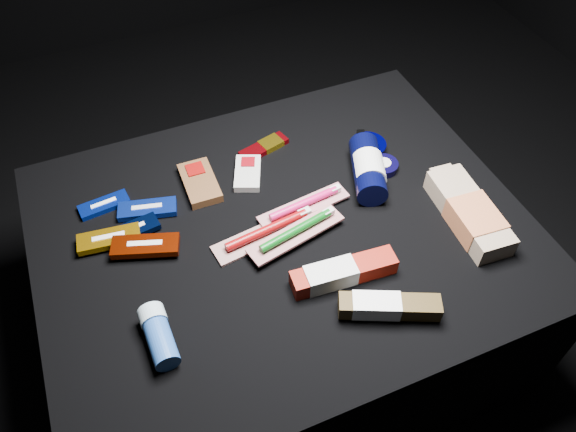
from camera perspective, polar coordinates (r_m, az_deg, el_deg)
name	(u,v)px	position (r m, az deg, el deg)	size (l,w,h in m)	color
ground	(284,326)	(1.47, -0.40, -11.16)	(3.00, 3.00, 0.00)	black
cloth_table	(284,283)	(1.30, -0.44, -6.82)	(0.98, 0.78, 0.40)	black
luna_bar_0	(104,205)	(1.24, -18.17, 1.08)	(0.11, 0.05, 0.01)	#0A28B2
luna_bar_1	(147,209)	(1.20, -14.09, 0.69)	(0.13, 0.07, 0.02)	#1131B4
luna_bar_2	(132,231)	(1.17, -15.59, -1.44)	(0.11, 0.06, 0.01)	black
luna_bar_3	(109,239)	(1.16, -17.71, -2.22)	(0.13, 0.06, 0.02)	#B87D09
luna_bar_4	(145,246)	(1.13, -14.28, -2.95)	(0.14, 0.09, 0.02)	maroon
clif_bar_0	(199,181)	(1.23, -9.01, 3.52)	(0.07, 0.13, 0.02)	brown
clif_bar_1	(248,172)	(1.24, -4.11, 4.51)	(0.09, 0.12, 0.02)	beige
power_bar	(266,146)	(1.30, -2.24, 7.10)	(0.12, 0.07, 0.01)	maroon
lotion_bottle	(368,168)	(1.22, 8.12, 4.80)	(0.12, 0.21, 0.07)	black
cream_tin_upper	(368,147)	(1.31, 8.10, 6.97)	(0.08, 0.08, 0.03)	black
cream_tin_lower	(384,166)	(1.27, 9.69, 5.06)	(0.06, 0.06, 0.02)	black
bodywash_bottle	(470,214)	(1.19, 17.96, 0.22)	(0.09, 0.24, 0.05)	tan
deodorant_stick	(159,335)	(1.00, -13.01, -11.70)	(0.05, 0.11, 0.05)	#25519F
toothbrush_pack_0	(268,231)	(1.13, -2.02, -1.58)	(0.23, 0.08, 0.03)	#BAB3AE
toothbrush_pack_1	(305,205)	(1.16, 1.73, 1.15)	(0.20, 0.07, 0.02)	#B7B0AB
toothbrush_pack_2	(297,232)	(1.11, 0.93, -1.61)	(0.21, 0.09, 0.02)	#B8B2AC
toothpaste_carton_red	(339,273)	(1.06, 5.21, -5.83)	(0.21, 0.06, 0.04)	maroon
toothpaste_carton_green	(385,306)	(1.02, 9.80, -9.02)	(0.18, 0.11, 0.04)	#3D2C10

